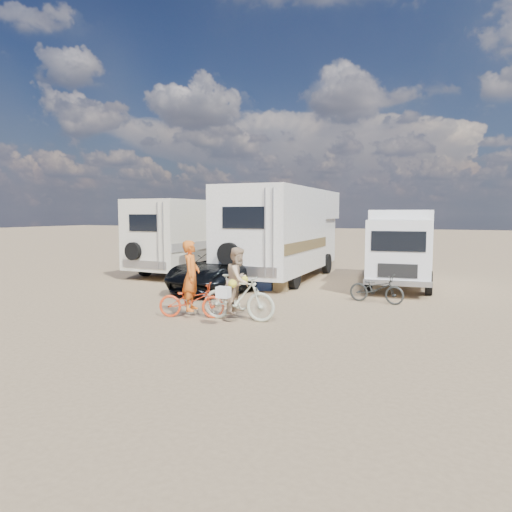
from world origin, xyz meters
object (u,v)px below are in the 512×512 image
at_px(rv_left, 196,237).
at_px(rider_woman, 238,288).
at_px(rv_main, 283,234).
at_px(bike_woman, 238,298).
at_px(box_truck, 400,248).
at_px(crate, 281,285).
at_px(bike_parked, 376,289).
at_px(bike_man, 191,300).
at_px(dark_suv, 227,269).
at_px(rider_man, 191,283).
at_px(cooler, 264,283).

relative_size(rv_left, rider_woman, 4.34).
relative_size(rv_main, bike_woman, 4.13).
relative_size(box_truck, crate, 12.52).
relative_size(bike_parked, crate, 3.40).
distance_m(rv_left, bike_parked, 9.26).
relative_size(bike_man, bike_woman, 0.89).
relative_size(rv_left, bike_woman, 3.72).
bearing_deg(bike_parked, rv_left, 74.05).
height_order(bike_man, rider_woman, rider_woman).
bearing_deg(dark_suv, rv_main, 80.64).
bearing_deg(bike_woman, bike_parked, -39.94).
xyz_separation_m(rv_main, rider_woman, (1.48, -7.11, -0.94)).
height_order(dark_suv, bike_man, dark_suv).
xyz_separation_m(rv_main, bike_man, (0.31, -7.29, -1.30)).
relative_size(bike_woman, crate, 3.93).
relative_size(dark_suv, rider_man, 2.84).
relative_size(rider_man, bike_parked, 1.08).
relative_size(rv_left, bike_man, 4.19).
xyz_separation_m(bike_man, crate, (0.60, 4.61, -0.24)).
relative_size(rv_main, bike_man, 4.66).
bearing_deg(bike_woman, bike_man, 95.65).
bearing_deg(dark_suv, bike_parked, -0.51).
bearing_deg(bike_parked, bike_man, 144.23).
xyz_separation_m(rv_main, box_truck, (4.35, -0.06, -0.40)).
distance_m(dark_suv, cooler, 1.32).
bearing_deg(bike_parked, rider_man, 144.23).
distance_m(rider_man, bike_parked, 5.29).
bearing_deg(rider_man, bike_parked, -63.10).
xyz_separation_m(bike_man, bike_parked, (3.81, 3.64, -0.01)).
bearing_deg(bike_woman, rider_woman, -0.00).
distance_m(rv_main, rider_man, 7.34).
height_order(rv_main, cooler, rv_main).
distance_m(box_truck, bike_parked, 3.70).
bearing_deg(rider_man, bike_woman, -98.46).
relative_size(rv_left, dark_suv, 1.40).
bearing_deg(crate, rv_main, 108.79).
distance_m(rider_woman, crate, 4.52).
bearing_deg(dark_suv, box_truck, 36.11).
distance_m(rv_main, rv_left, 4.15).
bearing_deg(cooler, bike_parked, -24.43).
bearing_deg(bike_parked, box_truck, 6.78).
relative_size(dark_suv, crate, 10.43).
bearing_deg(crate, rider_man, -97.46).
distance_m(dark_suv, bike_man, 4.30).
bearing_deg(dark_suv, rider_woman, -54.65).
xyz_separation_m(rv_left, cooler, (4.49, -3.25, -1.30)).
distance_m(dark_suv, bike_woman, 4.59).
height_order(rv_left, box_truck, rv_left).
bearing_deg(rider_man, rv_left, 12.92).
height_order(rv_left, bike_man, rv_left).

